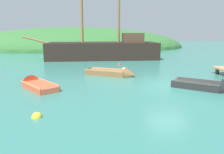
# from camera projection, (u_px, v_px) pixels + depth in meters

# --- Properties ---
(ground_plane) EXTENTS (120.00, 120.00, 0.00)m
(ground_plane) POSITION_uv_depth(u_px,v_px,m) (168.00, 85.00, 13.46)
(ground_plane) COLOR #2D6B60
(shore_hill) EXTENTS (44.69, 26.32, 8.22)m
(shore_hill) POSITION_uv_depth(u_px,v_px,m) (75.00, 47.00, 45.48)
(shore_hill) COLOR #2D602D
(shore_hill) RESTS_ON ground
(sailing_ship) EXTENTS (15.58, 4.20, 12.33)m
(sailing_ship) POSITION_uv_depth(u_px,v_px,m) (104.00, 53.00, 26.15)
(sailing_ship) COLOR black
(sailing_ship) RESTS_ON ground
(rowboat_near_dock) EXTENTS (3.93, 2.79, 1.12)m
(rowboat_near_dock) POSITION_uv_depth(u_px,v_px,m) (114.00, 74.00, 16.39)
(rowboat_near_dock) COLOR brown
(rowboat_near_dock) RESTS_ON ground
(rowboat_center) EXTENTS (3.33, 2.95, 1.16)m
(rowboat_center) POSITION_uv_depth(u_px,v_px,m) (206.00, 87.00, 12.48)
(rowboat_center) COLOR black
(rowboat_center) RESTS_ON ground
(rowboat_portside) EXTENTS (2.81, 3.21, 1.09)m
(rowboat_portside) POSITION_uv_depth(u_px,v_px,m) (36.00, 86.00, 12.92)
(rowboat_portside) COLOR #C64C2D
(rowboat_portside) RESTS_ON ground
(buoy_yellow) EXTENTS (0.40, 0.40, 0.40)m
(buoy_yellow) POSITION_uv_depth(u_px,v_px,m) (37.00, 117.00, 8.44)
(buoy_yellow) COLOR yellow
(buoy_yellow) RESTS_ON ground
(buoy_red) EXTENTS (0.30, 0.30, 0.30)m
(buoy_red) POSITION_uv_depth(u_px,v_px,m) (119.00, 65.00, 21.78)
(buoy_red) COLOR red
(buoy_red) RESTS_ON ground
(buoy_white) EXTENTS (0.33, 0.33, 0.33)m
(buoy_white) POSITION_uv_depth(u_px,v_px,m) (124.00, 69.00, 19.12)
(buoy_white) COLOR white
(buoy_white) RESTS_ON ground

